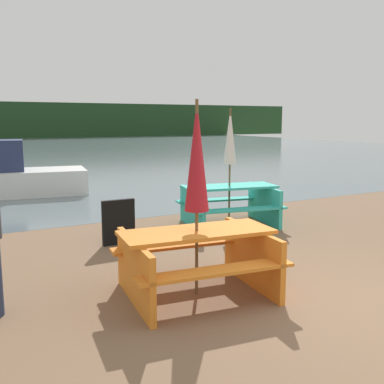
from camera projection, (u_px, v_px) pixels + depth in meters
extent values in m
plane|color=brown|center=(381.00, 310.00, 4.88)|extent=(60.00, 60.00, 0.00)
cube|color=slate|center=(13.00, 149.00, 31.36)|extent=(60.00, 50.00, 0.00)
cube|color=orange|center=(197.00, 232.00, 5.22)|extent=(1.84, 0.90, 0.04)
cube|color=orange|center=(217.00, 271.00, 4.76)|extent=(1.79, 0.48, 0.04)
cube|color=orange|center=(180.00, 245.00, 5.77)|extent=(1.79, 0.48, 0.04)
cube|color=orange|center=(135.00, 272.00, 5.00)|extent=(0.23, 1.38, 0.73)
cube|color=orange|center=(252.00, 257.00, 5.56)|extent=(0.23, 1.38, 0.73)
cube|color=#33B7A8|center=(229.00, 187.00, 8.73)|extent=(1.90, 1.03, 0.04)
cube|color=#33B7A8|center=(241.00, 210.00, 8.27)|extent=(1.82, 0.62, 0.04)
cube|color=#33B7A8|center=(219.00, 200.00, 9.30)|extent=(1.82, 0.62, 0.04)
cube|color=#33B7A8|center=(192.00, 209.00, 8.56)|extent=(0.33, 1.37, 0.74)
cube|color=#33B7A8|center=(264.00, 204.00, 9.02)|extent=(0.33, 1.37, 0.74)
cylinder|color=brown|center=(230.00, 168.00, 8.67)|extent=(0.04, 0.04, 2.27)
cone|color=white|center=(230.00, 136.00, 8.57)|extent=(0.25, 0.25, 1.06)
cylinder|color=brown|center=(197.00, 200.00, 5.16)|extent=(0.04, 0.04, 2.28)
cone|color=#A81923|center=(197.00, 156.00, 5.08)|extent=(0.28, 0.28, 1.27)
cube|color=silver|center=(20.00, 183.00, 12.33)|extent=(3.71, 2.02, 0.68)
cube|color=black|center=(119.00, 222.00, 7.42)|extent=(0.55, 0.08, 0.75)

